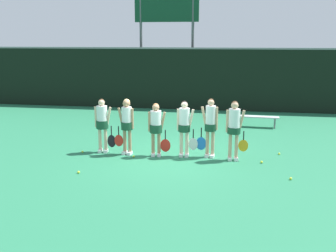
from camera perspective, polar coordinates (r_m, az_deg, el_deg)
ground_plane at (r=12.11m, az=-0.00°, el=-4.34°), size 140.00×140.00×0.00m
fence_windscreen at (r=19.62m, az=3.93°, el=6.84°), size 60.00×0.08×3.08m
scoreboard at (r=20.79m, az=-0.21°, el=15.87°), size 3.30×0.15×6.09m
bench_courtside at (r=16.28m, az=12.66°, el=1.19°), size 1.83×0.48×0.45m
player_0 at (r=12.43m, az=-9.51°, el=0.70°), size 0.65×0.38×1.70m
player_1 at (r=12.10m, az=-6.03°, el=0.64°), size 0.64×0.36×1.74m
player_2 at (r=11.87m, az=-1.73°, el=0.10°), size 0.67×0.38×1.63m
player_3 at (r=11.83m, az=2.41°, el=0.26°), size 0.64×0.36×1.71m
player_4 at (r=11.80m, az=6.15°, el=0.38°), size 0.64×0.35×1.79m
player_5 at (r=11.60m, az=9.59°, el=0.11°), size 0.67×0.39×1.77m
tennis_ball_0 at (r=12.68m, az=15.84°, el=-3.89°), size 0.07×0.07×0.07m
tennis_ball_1 at (r=10.84m, az=-12.85°, el=-6.55°), size 0.07×0.07×0.07m
tennis_ball_2 at (r=11.72m, az=13.44°, el=-5.11°), size 0.07×0.07×0.07m
tennis_ball_3 at (r=12.71m, az=-12.31°, el=-3.66°), size 0.07×0.07×0.07m
tennis_ball_4 at (r=11.99m, az=-5.01°, el=-4.41°), size 0.07×0.07×0.07m
tennis_ball_5 at (r=10.59m, az=17.38°, el=-7.29°), size 0.07×0.07×0.07m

